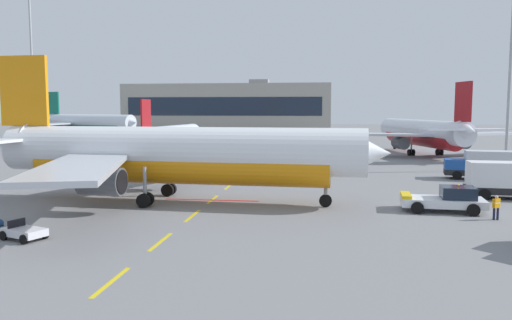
% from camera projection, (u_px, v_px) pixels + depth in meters
% --- Properties ---
extents(ground, '(400.00, 400.00, 0.00)m').
position_uv_depth(ground, '(436.00, 176.00, 57.17)').
color(ground, slate).
extents(apron_paint_markings, '(8.00, 92.86, 0.01)m').
position_uv_depth(apron_paint_markings, '(240.00, 177.00, 56.41)').
color(apron_paint_markings, yellow).
rests_on(apron_paint_markings, ground).
extents(airliner_foreground, '(34.79, 34.58, 12.20)m').
position_uv_depth(airliner_foreground, '(173.00, 154.00, 41.28)').
color(airliner_foreground, white).
rests_on(airliner_foreground, ground).
extents(pushback_tug, '(6.21, 3.57, 2.08)m').
position_uv_depth(pushback_tug, '(446.00, 199.00, 37.62)').
color(pushback_tug, silver).
rests_on(pushback_tug, ground).
extents(airliner_mid_left, '(31.67, 32.49, 11.51)m').
position_uv_depth(airliner_mid_left, '(422.00, 133.00, 84.16)').
color(airliner_mid_left, silver).
rests_on(airliner_mid_left, ground).
extents(airliner_far_center, '(34.00, 32.43, 12.34)m').
position_uv_depth(airliner_far_center, '(87.00, 123.00, 131.58)').
color(airliner_far_center, silver).
rests_on(airliner_far_center, ground).
extents(airliner_far_right, '(26.04, 26.30, 9.21)m').
position_uv_depth(airliner_far_right, '(171.00, 135.00, 91.01)').
color(airliner_far_right, silver).
rests_on(airliner_far_right, ground).
extents(catering_truck, '(7.29, 3.50, 3.14)m').
position_uv_depth(catering_truck, '(481.00, 164.00, 54.72)').
color(catering_truck, black).
rests_on(catering_truck, ground).
extents(fuel_service_truck, '(7.11, 2.95, 3.14)m').
position_uv_depth(fuel_service_truck, '(507.00, 179.00, 42.95)').
color(fuel_service_truck, black).
rests_on(fuel_service_truck, ground).
extents(ground_crew_worker, '(0.63, 0.47, 1.71)m').
position_uv_depth(ground_crew_worker, '(496.00, 206.00, 34.70)').
color(ground_crew_worker, '#191E38').
rests_on(ground_crew_worker, ground).
extents(apron_light_mast_near, '(1.80, 1.80, 28.96)m').
position_uv_depth(apron_light_mast_near, '(31.00, 49.00, 83.67)').
color(apron_light_mast_near, slate).
rests_on(apron_light_mast_near, ground).
extents(apron_light_mast_far, '(1.80, 1.80, 26.91)m').
position_uv_depth(apron_light_mast_far, '(512.00, 35.00, 60.53)').
color(apron_light_mast_far, slate).
rests_on(apron_light_mast_far, ground).
extents(terminal_satellite, '(64.32, 22.83, 16.95)m').
position_uv_depth(terminal_satellite, '(230.00, 109.00, 161.74)').
color(terminal_satellite, '#9E998E').
rests_on(terminal_satellite, ground).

